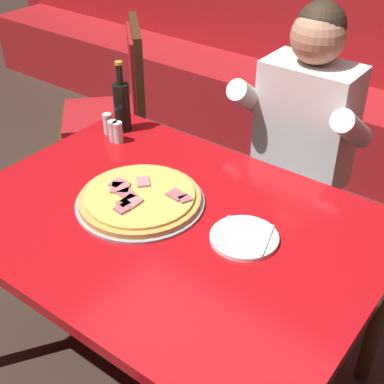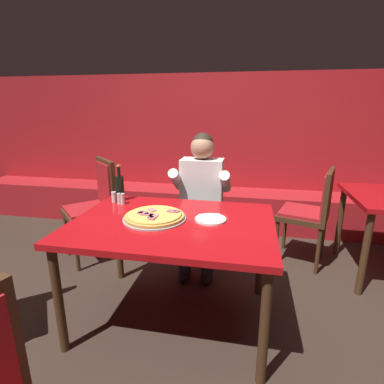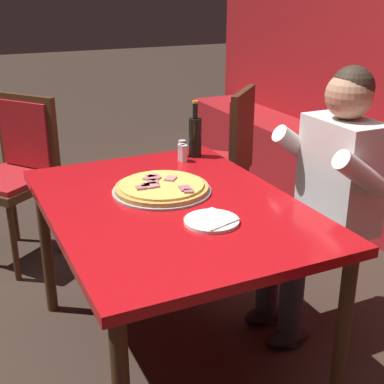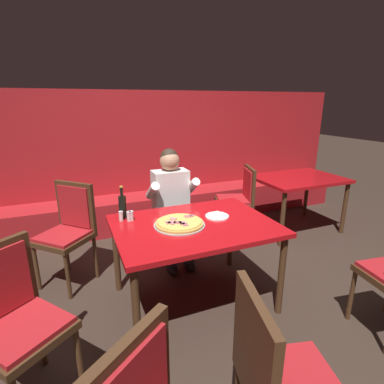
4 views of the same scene
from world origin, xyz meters
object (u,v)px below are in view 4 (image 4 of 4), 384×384
(shaker_red_pepper_flakes, at_px, (121,216))
(pizza, at_px, (179,223))
(dining_chair_side_aisle, at_px, (278,376))
(background_dining_table, at_px, (298,184))
(diner_seated_blue_shirt, at_px, (173,202))
(dining_chair_near_left, at_px, (13,315))
(beer_bottle, at_px, (123,206))
(shaker_oregano, at_px, (129,217))
(plate_white_paper, at_px, (217,216))
(dining_chair_far_left, at_px, (239,196))
(dining_chair_near_right, at_px, (69,226))
(shaker_parmesan, at_px, (131,216))
(main_dining_table, at_px, (194,232))

(shaker_red_pepper_flakes, bearing_deg, pizza, -33.95)
(dining_chair_side_aisle, bearing_deg, background_dining_table, 47.30)
(diner_seated_blue_shirt, distance_m, dining_chair_near_left, 1.82)
(beer_bottle, xyz_separation_m, diner_seated_blue_shirt, (0.59, 0.38, -0.16))
(shaker_red_pepper_flakes, height_order, shaker_oregano, same)
(plate_white_paper, height_order, dining_chair_far_left, dining_chair_far_left)
(shaker_red_pepper_flakes, height_order, dining_chair_side_aisle, dining_chair_side_aisle)
(pizza, distance_m, dining_chair_near_right, 1.18)
(dining_chair_far_left, bearing_deg, shaker_red_pepper_flakes, -155.46)
(dining_chair_near_left, xyz_separation_m, background_dining_table, (3.25, 1.38, 0.08))
(dining_chair_far_left, bearing_deg, plate_white_paper, -130.26)
(pizza, distance_m, diner_seated_blue_shirt, 0.76)
(dining_chair_near_right, xyz_separation_m, dining_chair_near_left, (-0.32, -1.23, -0.00))
(pizza, distance_m, plate_white_paper, 0.38)
(shaker_red_pepper_flakes, xyz_separation_m, dining_chair_far_left, (1.65, 0.75, -0.24))
(shaker_oregano, bearing_deg, background_dining_table, 15.25)
(shaker_parmesan, relative_size, dining_chair_side_aisle, 0.09)
(beer_bottle, distance_m, shaker_oregano, 0.12)
(shaker_oregano, bearing_deg, main_dining_table, -28.38)
(pizza, relative_size, beer_bottle, 1.47)
(pizza, height_order, dining_chair_side_aisle, dining_chair_side_aisle)
(pizza, distance_m, background_dining_table, 2.27)
(plate_white_paper, xyz_separation_m, background_dining_table, (1.69, 0.87, -0.10))
(shaker_red_pepper_flakes, relative_size, shaker_parmesan, 1.00)
(shaker_red_pepper_flakes, bearing_deg, shaker_oregano, -27.28)
(beer_bottle, relative_size, dining_chair_near_left, 0.29)
(beer_bottle, relative_size, background_dining_table, 0.25)
(pizza, height_order, dining_chair_near_left, dining_chair_near_left)
(shaker_parmesan, relative_size, dining_chair_near_left, 0.09)
(pizza, height_order, shaker_oregano, shaker_oregano)
(main_dining_table, relative_size, shaker_red_pepper_flakes, 15.56)
(main_dining_table, distance_m, beer_bottle, 0.67)
(diner_seated_blue_shirt, distance_m, background_dining_table, 1.89)
(diner_seated_blue_shirt, xyz_separation_m, dining_chair_far_left, (1.02, 0.32, -0.15))
(main_dining_table, relative_size, dining_chair_side_aisle, 1.34)
(dining_chair_far_left, xyz_separation_m, dining_chair_near_left, (-2.40, -1.50, 0.02))
(background_dining_table, bearing_deg, shaker_parmesan, -164.70)
(shaker_red_pepper_flakes, distance_m, dining_chair_near_right, 0.68)
(dining_chair_near_right, bearing_deg, pizza, -41.73)
(beer_bottle, bearing_deg, plate_white_paper, -21.16)
(pizza, xyz_separation_m, shaker_red_pepper_flakes, (-0.43, 0.29, 0.02))
(main_dining_table, relative_size, shaker_oregano, 15.56)
(main_dining_table, bearing_deg, shaker_parmesan, 150.12)
(shaker_parmesan, height_order, dining_chair_side_aisle, dining_chair_side_aisle)
(dining_chair_near_right, bearing_deg, dining_chair_far_left, 7.39)
(shaker_red_pepper_flakes, xyz_separation_m, diner_seated_blue_shirt, (0.62, 0.44, -0.09))
(dining_chair_near_right, bearing_deg, main_dining_table, -38.22)
(beer_bottle, distance_m, shaker_parmesan, 0.13)
(dining_chair_near_right, height_order, background_dining_table, dining_chair_near_right)
(main_dining_table, height_order, shaker_oregano, shaker_oregano)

